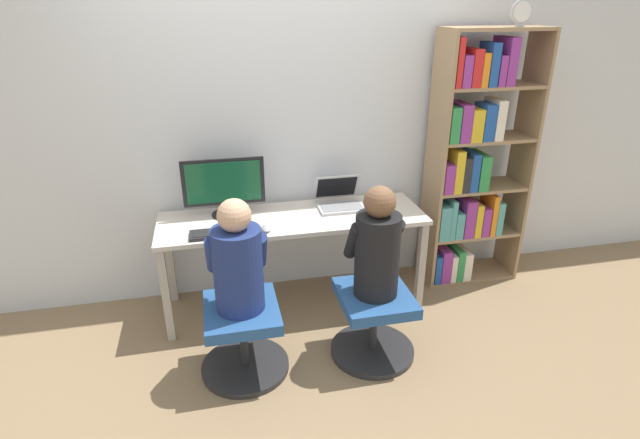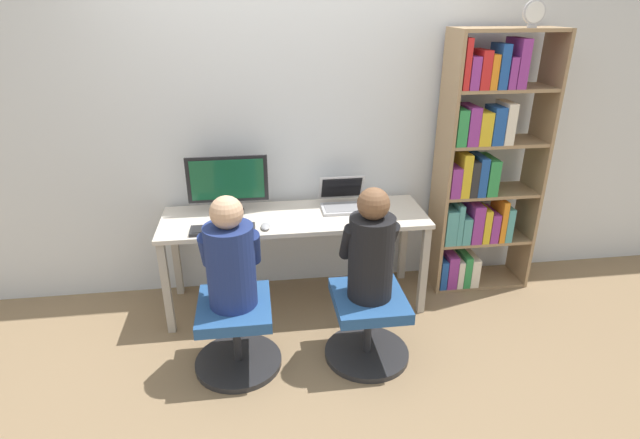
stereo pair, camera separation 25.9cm
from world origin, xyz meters
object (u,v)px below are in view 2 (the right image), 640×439
object	(u,v)px
laptop	(344,201)
person_at_laptop	(371,249)
keyboard	(223,229)
office_chair_right	(368,323)
office_chair_left	(236,331)
person_at_monitor	(230,258)
bookshelf	(480,172)
desk_clock	(534,13)
desktop_monitor	(228,184)

from	to	relation	value
laptop	person_at_laptop	size ratio (longest dim) A/B	0.48
keyboard	office_chair_right	distance (m)	1.11
office_chair_left	office_chair_right	bearing A→B (deg)	-1.74
keyboard	person_at_monitor	world-z (taller)	person_at_monitor
office_chair_right	person_at_laptop	xyz separation A→B (m)	(0.00, 0.01, 0.51)
laptop	keyboard	distance (m)	0.90
laptop	bookshelf	world-z (taller)	bookshelf
keyboard	desk_clock	bearing A→B (deg)	5.64
person_at_monitor	bookshelf	world-z (taller)	bookshelf
desk_clock	person_at_laptop	bearing A→B (deg)	-149.46
keyboard	person_at_laptop	xyz separation A→B (m)	(0.87, -0.48, 0.04)
desk_clock	office_chair_right	bearing A→B (deg)	-149.27
laptop	keyboard	world-z (taller)	laptop
desktop_monitor	desk_clock	distance (m)	2.28
office_chair_left	person_at_monitor	bearing A→B (deg)	90.00
keyboard	office_chair_right	world-z (taller)	keyboard
office_chair_left	desktop_monitor	bearing A→B (deg)	91.91
laptop	person_at_laptop	bearing A→B (deg)	-88.53
laptop	office_chair_left	size ratio (longest dim) A/B	0.62
keyboard	person_at_laptop	bearing A→B (deg)	-29.05
office_chair_right	bookshelf	bearing A→B (deg)	37.92
office_chair_right	desk_clock	bearing A→B (deg)	30.73
person_at_monitor	bookshelf	xyz separation A→B (m)	(1.79, 0.73, 0.19)
laptop	bookshelf	size ratio (longest dim) A/B	0.17
bookshelf	laptop	bearing A→B (deg)	178.76
laptop	keyboard	size ratio (longest dim) A/B	0.80
desktop_monitor	desk_clock	world-z (taller)	desk_clock
office_chair_right	office_chair_left	bearing A→B (deg)	178.26
office_chair_right	person_at_laptop	world-z (taller)	person_at_laptop
laptop	office_chair_right	distance (m)	0.93
office_chair_left	office_chair_right	size ratio (longest dim) A/B	1.00
office_chair_right	desk_clock	xyz separation A→B (m)	(1.16, 0.69, 1.76)
desk_clock	person_at_monitor	bearing A→B (deg)	-161.46
desk_clock	bookshelf	bearing A→B (deg)	157.71
desktop_monitor	office_chair_left	size ratio (longest dim) A/B	1.04
keyboard	office_chair_right	xyz separation A→B (m)	(0.87, -0.49, -0.47)
desktop_monitor	laptop	bearing A→B (deg)	-1.20
laptop	person_at_laptop	world-z (taller)	person_at_laptop
person_at_monitor	desk_clock	bearing A→B (deg)	18.54
laptop	person_at_laptop	distance (m)	0.78
person_at_monitor	desk_clock	size ratio (longest dim) A/B	4.01
desktop_monitor	person_at_laptop	distance (m)	1.17
keyboard	person_at_monitor	xyz separation A→B (m)	(0.06, -0.46, 0.03)
office_chair_right	person_at_monitor	bearing A→B (deg)	177.91
desktop_monitor	office_chair_right	size ratio (longest dim) A/B	1.04
office_chair_right	keyboard	bearing A→B (deg)	150.70
laptop	office_chair_right	world-z (taller)	laptop
office_chair_right	person_at_monitor	world-z (taller)	person_at_monitor
person_at_monitor	person_at_laptop	xyz separation A→B (m)	(0.81, -0.02, 0.01)
person_at_laptop	desk_clock	size ratio (longest dim) A/B	4.11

